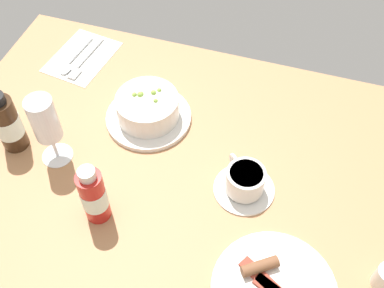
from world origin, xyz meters
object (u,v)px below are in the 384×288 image
porridge_bowl (148,109)px  sauce_bottle_red (94,196)px  cutlery_setting (81,57)px  wine_glass (45,122)px  sauce_bottle_brown (7,123)px  coffee_cup (245,182)px

porridge_bowl → sauce_bottle_red: size_ratio=1.31×
cutlery_setting → wine_glass: bearing=106.3°
wine_glass → sauce_bottle_brown: (10.33, -0.28, -4.38)cm
wine_glass → sauce_bottle_red: size_ratio=1.16×
coffee_cup → sauce_bottle_brown: 51.88cm
sauce_bottle_red → coffee_cup: bearing=-151.5°
sauce_bottle_red → sauce_bottle_brown: 27.32cm
sauce_bottle_red → sauce_bottle_brown: size_ratio=0.97×
porridge_bowl → cutlery_setting: 28.50cm
porridge_bowl → wine_glass: wine_glass is taller
cutlery_setting → sauce_bottle_red: size_ratio=1.34×
porridge_bowl → wine_glass: bearing=46.3°
porridge_bowl → coffee_cup: bearing=154.6°
sauce_bottle_red → wine_glass: bearing=-35.6°
sauce_bottle_red → sauce_bottle_brown: bearing=-23.4°
wine_glass → porridge_bowl: bearing=-133.7°
porridge_bowl → wine_glass: size_ratio=1.13×
porridge_bowl → cutlery_setting: bearing=-30.6°
cutlery_setting → coffee_cup: coffee_cup is taller
cutlery_setting → coffee_cup: 56.94cm
cutlery_setting → wine_glass: (-8.95, 30.52, 11.22)cm
porridge_bowl → cutlery_setting: porridge_bowl is taller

